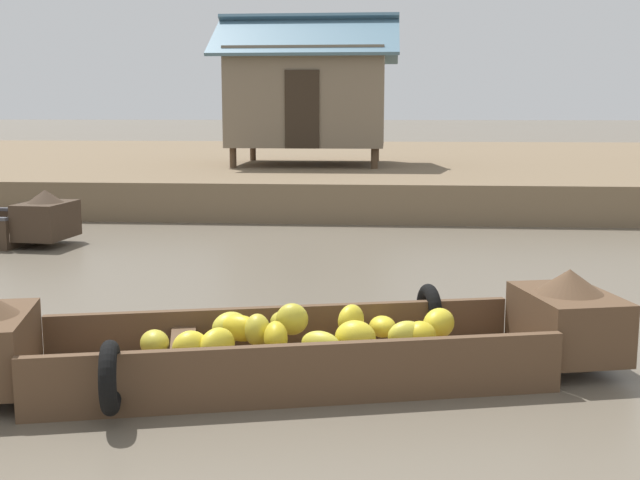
% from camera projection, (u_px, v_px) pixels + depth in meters
% --- Properties ---
extents(ground_plane, '(300.00, 300.00, 0.00)m').
position_uv_depth(ground_plane, '(401.00, 261.00, 11.36)').
color(ground_plane, '#665B4C').
extents(riverbank_strip, '(160.00, 20.00, 0.75)m').
position_uv_depth(riverbank_strip, '(394.00, 167.00, 24.65)').
color(riverbank_strip, '#756047').
rests_on(riverbank_strip, ground).
extents(banana_boat, '(5.42, 2.51, 0.83)m').
position_uv_depth(banana_boat, '(293.00, 344.00, 6.34)').
color(banana_boat, brown).
rests_on(banana_boat, ground).
extents(stilt_house_left, '(4.46, 3.73, 3.71)m').
position_uv_depth(stilt_house_left, '(309.00, 95.00, 20.04)').
color(stilt_house_left, '#4C3826').
rests_on(stilt_house_left, riverbank_strip).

